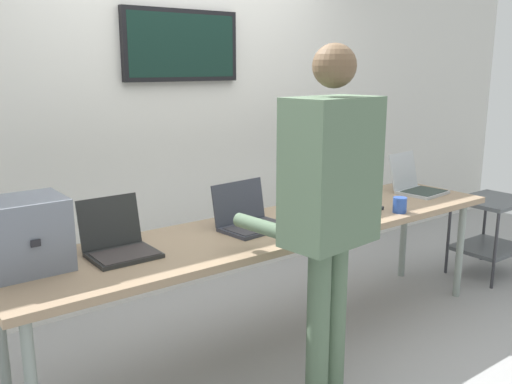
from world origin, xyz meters
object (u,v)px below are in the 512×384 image
laptop_station_0 (118,242)px  storage_cart (491,224)px  coffee_mug (400,205)px  equipment_box (25,234)px  laptop_station_3 (415,184)px  laptop_station_2 (345,198)px  person (329,198)px  laptop_station_1 (249,218)px  workbench (279,232)px

laptop_station_0 → storage_cart: bearing=-3.9°
laptop_station_0 → coffee_mug: (1.73, -0.32, -0.01)m
equipment_box → storage_cart: size_ratio=0.56×
laptop_station_0 → laptop_station_3: (2.27, -0.03, 0.00)m
laptop_station_2 → person: bearing=-140.6°
laptop_station_0 → laptop_station_1: bearing=-1.7°
laptop_station_2 → coffee_mug: laptop_station_2 is taller
equipment_box → coffee_mug: size_ratio=3.56×
equipment_box → laptop_station_3: (2.68, -0.08, -0.10)m
laptop_station_1 → coffee_mug: bearing=-17.6°
person → coffee_mug: person is taller
workbench → laptop_station_3: (1.32, 0.05, 0.11)m
laptop_station_0 → laptop_station_2: laptop_station_2 is taller
laptop_station_2 → laptop_station_3: size_ratio=0.90×
laptop_station_2 → coffee_mug: bearing=-57.7°
storage_cart → laptop_station_3: bearing=167.1°
laptop_station_3 → person: person is taller
laptop_station_0 → person: 1.04m
workbench → equipment_box: 1.39m
workbench → storage_cart: 2.11m
equipment_box → storage_cart: bearing=-4.3°
equipment_box → storage_cart: equipment_box is taller
laptop_station_1 → workbench: bearing=-16.1°
laptop_station_0 → laptop_station_3: 2.27m
laptop_station_3 → coffee_mug: (-0.54, -0.30, -0.01)m
laptop_station_2 → storage_cart: laptop_station_2 is taller
laptop_station_2 → equipment_box: bearing=177.5°
laptop_station_0 → laptop_station_3: size_ratio=0.85×
laptop_station_2 → storage_cart: 1.56m
equipment_box → coffee_mug: equipment_box is taller
workbench → storage_cart: (2.08, -0.13, -0.29)m
laptop_station_1 → laptop_station_3: bearing=-0.2°
laptop_station_2 → person: person is taller
person → coffee_mug: (0.99, 0.37, -0.26)m
workbench → equipment_box: equipment_box is taller
equipment_box → laptop_station_2: 1.96m
person → laptop_station_2: bearing=39.4°
laptop_station_3 → laptop_station_0: bearing=179.3°
person → coffee_mug: 1.09m
workbench → laptop_station_0: size_ratio=10.18×
laptop_station_1 → laptop_station_2: (0.77, -0.01, 0.01)m
laptop_station_2 → workbench: bearing=-175.9°
coffee_mug → storage_cart: (1.31, 0.12, -0.39)m
laptop_station_1 → coffee_mug: 1.00m
laptop_station_3 → person: 1.69m
laptop_station_2 → laptop_station_3: laptop_station_2 is taller
person → storage_cart: person is taller
laptop_station_0 → laptop_station_2: 1.54m
laptop_station_1 → laptop_station_2: 0.77m
laptop_station_3 → laptop_station_1: bearing=179.8°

